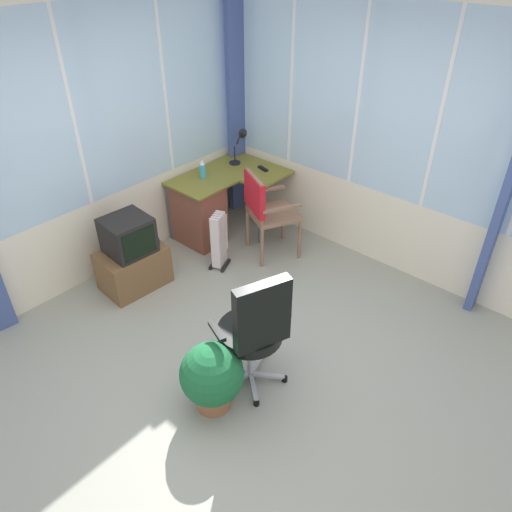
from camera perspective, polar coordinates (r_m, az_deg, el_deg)
ground at (r=4.21m, az=-1.09°, el=-12.87°), size 5.14×5.07×0.06m
north_window_panel at (r=4.82m, az=-20.20°, el=11.88°), size 4.14×0.07×2.75m
east_window_panel at (r=4.91m, az=15.88°, el=13.13°), size 0.07×4.07×2.75m
curtain_corner at (r=5.86m, az=-2.35°, el=17.34°), size 0.24×0.09×2.65m
curtain_east_far at (r=4.53m, az=27.81°, el=7.83°), size 0.24×0.08×2.65m
desk at (r=5.54m, az=-6.35°, el=5.51°), size 1.21×0.91×0.72m
desk_lamp at (r=5.73m, az=-1.65°, el=13.39°), size 0.23×0.20×0.41m
tv_remote at (r=5.66m, az=0.82°, el=10.25°), size 0.08×0.16×0.02m
spray_bottle at (r=5.45m, az=-6.32°, el=10.13°), size 0.06×0.06×0.22m
wooden_armchair at (r=5.12m, az=0.81°, el=6.04°), size 0.65×0.65×0.97m
office_chair at (r=3.59m, az=-0.09°, el=-8.35°), size 0.63×0.60×1.10m
tv_on_stand at (r=4.94m, az=-14.40°, el=-0.09°), size 0.67×0.48×0.78m
space_heater at (r=5.11m, az=-4.32°, el=1.97°), size 0.29×0.25×0.63m
potted_plant at (r=3.70m, az=-5.20°, el=-13.90°), size 0.48×0.48×0.58m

